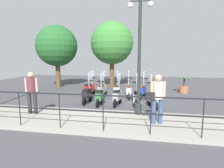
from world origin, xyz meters
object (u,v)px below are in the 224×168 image
at_px(pedestrian_with_bag, 157,95).
at_px(scooter_near_1, 137,97).
at_px(scooter_near_0, 152,98).
at_px(scooter_far_2, 117,90).
at_px(scooter_near_2, 118,96).
at_px(lamp_post_near, 139,61).
at_px(tree_large, 57,46).
at_px(scooter_near_3, 100,96).
at_px(scooter_far_1, 129,90).
at_px(scooter_far_4, 89,88).
at_px(pedestrian_distant, 32,90).
at_px(tree_distant, 112,43).
at_px(scooter_far_0, 142,90).
at_px(potted_palm, 184,86).
at_px(scooter_far_3, 102,89).
at_px(scooter_near_4, 87,94).

xyz_separation_m(pedestrian_with_bag, scooter_near_1, (2.42, 0.71, -0.60)).
bearing_deg(scooter_near_0, scooter_far_2, 29.47).
height_order(scooter_near_1, scooter_near_2, same).
distance_m(lamp_post_near, tree_large, 9.21).
distance_m(pedestrian_with_bag, scooter_near_3, 3.49).
bearing_deg(scooter_near_3, scooter_near_0, -88.12).
xyz_separation_m(scooter_far_1, scooter_far_4, (0.19, 2.36, 0.00)).
relative_size(pedestrian_distant, scooter_far_1, 1.03).
xyz_separation_m(scooter_near_0, scooter_near_1, (0.02, 0.72, 0.00)).
bearing_deg(tree_distant, scooter_far_4, 169.53).
relative_size(scooter_near_0, scooter_far_0, 1.00).
bearing_deg(tree_large, potted_palm, -95.72).
bearing_deg(scooter_near_1, tree_large, 50.88).
height_order(pedestrian_distant, scooter_far_1, pedestrian_distant).
height_order(scooter_far_3, scooter_far_4, same).
relative_size(pedestrian_distant, potted_palm, 1.50).
xyz_separation_m(scooter_far_2, scooter_far_4, (0.10, 1.68, 0.00)).
bearing_deg(potted_palm, scooter_near_4, 124.63).
distance_m(pedestrian_distant, scooter_far_4, 4.21).
xyz_separation_m(tree_distant, scooter_far_0, (-3.90, -2.41, -2.97)).
relative_size(scooter_near_1, scooter_far_0, 1.00).
relative_size(scooter_near_2, scooter_far_4, 1.00).
bearing_deg(potted_palm, lamp_post_near, 152.55).
bearing_deg(potted_palm, scooter_far_3, 113.47).
height_order(tree_distant, scooter_near_3, tree_distant).
xyz_separation_m(lamp_post_near, scooter_near_1, (1.50, 0.11, -1.65)).
height_order(lamp_post_near, scooter_far_3, lamp_post_near).
bearing_deg(scooter_far_1, scooter_near_1, -169.97).
relative_size(scooter_near_2, scooter_near_4, 1.00).
xyz_separation_m(tree_large, potted_palm, (-0.94, -9.35, -2.78)).
distance_m(scooter_far_1, scooter_far_2, 0.69).
distance_m(scooter_near_0, scooter_near_1, 0.72).
xyz_separation_m(scooter_near_1, scooter_far_0, (1.82, -0.27, 0.00)).
relative_size(tree_distant, scooter_near_3, 3.33).
bearing_deg(scooter_far_3, scooter_near_4, 177.32).
xyz_separation_m(tree_distant, scooter_far_1, (-4.00, -1.65, -2.97)).
xyz_separation_m(lamp_post_near, scooter_far_3, (3.32, 2.18, -1.65)).
bearing_deg(pedestrian_with_bag, scooter_near_1, 5.69).
bearing_deg(scooter_far_3, lamp_post_near, -135.23).
relative_size(tree_large, tree_distant, 0.94).
xyz_separation_m(scooter_near_3, scooter_far_4, (1.91, 1.12, 0.00)).
distance_m(tree_distant, potted_palm, 6.18).
height_order(scooter_far_1, scooter_far_3, same).
distance_m(potted_palm, scooter_far_0, 3.48).
bearing_deg(scooter_far_4, scooter_far_1, -77.15).
distance_m(lamp_post_near, potted_palm, 6.43).
bearing_deg(pedestrian_distant, tree_distant, 159.08).
relative_size(scooter_near_0, scooter_far_1, 1.00).
bearing_deg(scooter_near_3, scooter_near_4, 71.60).
bearing_deg(pedestrian_distant, scooter_far_0, 125.19).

